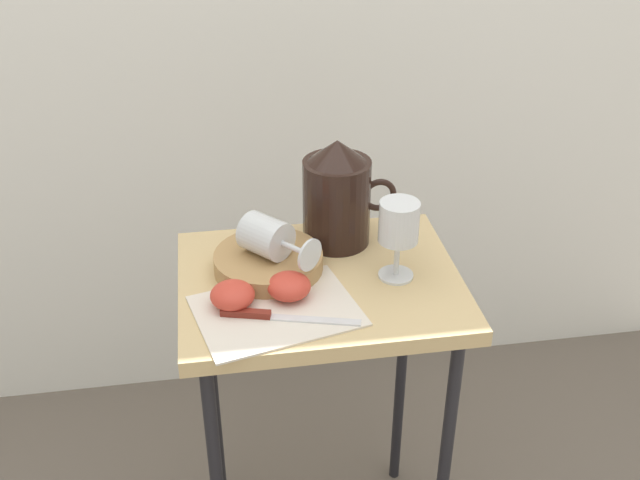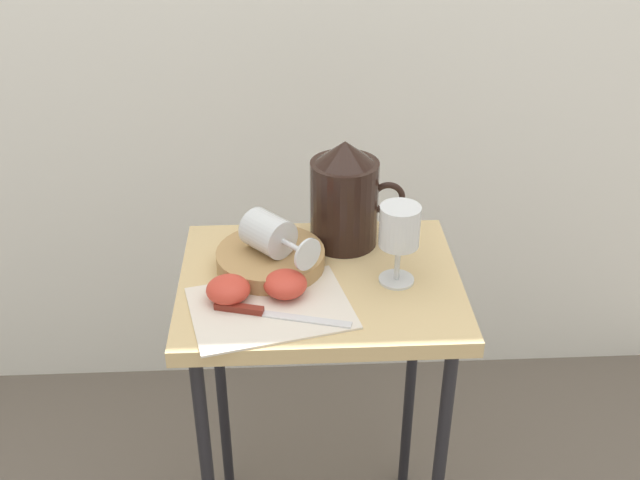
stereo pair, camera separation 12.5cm
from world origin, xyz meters
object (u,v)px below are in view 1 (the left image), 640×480
(basket_tray, at_px, (268,262))
(wine_glass_tipped_near, at_px, (268,237))
(pitcher, at_px, (337,201))
(table, at_px, (320,318))
(apple_half_right, at_px, (289,286))
(wine_glass_upright, at_px, (399,226))
(knife, at_px, (269,316))
(apple_half_left, at_px, (232,295))

(basket_tray, distance_m, wine_glass_tipped_near, 0.05)
(pitcher, bearing_deg, table, -112.86)
(basket_tray, bearing_deg, apple_half_right, -74.45)
(wine_glass_upright, bearing_deg, pitcher, 120.56)
(knife, bearing_deg, table, 46.92)
(apple_half_right, bearing_deg, pitcher, 57.19)
(apple_half_left, bearing_deg, apple_half_right, 6.73)
(table, relative_size, basket_tray, 3.63)
(apple_half_right, xyz_separation_m, knife, (-0.04, -0.06, -0.02))
(wine_glass_upright, height_order, apple_half_left, wine_glass_upright)
(wine_glass_upright, bearing_deg, knife, -158.57)
(knife, bearing_deg, apple_half_left, 141.70)
(apple_half_left, xyz_separation_m, apple_half_right, (0.10, 0.01, 0.00))
(apple_half_right, distance_m, knife, 0.07)
(basket_tray, xyz_separation_m, knife, (-0.01, -0.15, -0.01))
(wine_glass_upright, xyz_separation_m, apple_half_left, (-0.30, -0.05, -0.08))
(apple_half_right, height_order, knife, apple_half_right)
(wine_glass_upright, xyz_separation_m, wine_glass_tipped_near, (-0.23, 0.06, -0.03))
(wine_glass_tipped_near, relative_size, apple_half_left, 1.99)
(wine_glass_tipped_near, distance_m, apple_half_left, 0.14)
(apple_half_left, height_order, knife, apple_half_left)
(wine_glass_upright, bearing_deg, apple_half_left, -170.62)
(basket_tray, distance_m, apple_half_right, 0.10)
(pitcher, xyz_separation_m, knife, (-0.16, -0.24, -0.08))
(basket_tray, bearing_deg, knife, -95.46)
(table, bearing_deg, knife, -133.08)
(apple_half_right, bearing_deg, table, 40.65)
(apple_half_right, bearing_deg, wine_glass_tipped_near, 105.36)
(apple_half_left, distance_m, knife, 0.07)
(pitcher, height_order, apple_half_left, pitcher)
(table, height_order, basket_tray, basket_tray)
(basket_tray, height_order, wine_glass_tipped_near, wine_glass_tipped_near)
(knife, bearing_deg, wine_glass_tipped_near, 84.23)
(basket_tray, height_order, pitcher, pitcher)
(basket_tray, bearing_deg, wine_glass_upright, -14.09)
(apple_half_left, bearing_deg, wine_glass_upright, 9.38)
(apple_half_left, bearing_deg, table, 22.17)
(wine_glass_upright, xyz_separation_m, knife, (-0.24, -0.09, -0.10))
(table, distance_m, apple_half_left, 0.21)
(basket_tray, height_order, apple_half_left, apple_half_left)
(pitcher, relative_size, wine_glass_upright, 1.40)
(wine_glass_tipped_near, bearing_deg, knife, -95.77)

